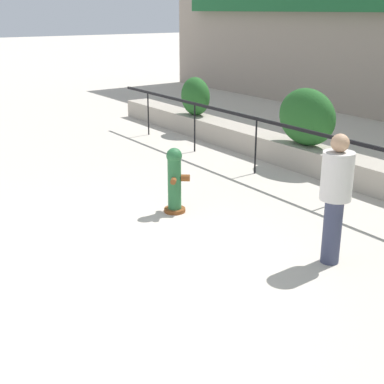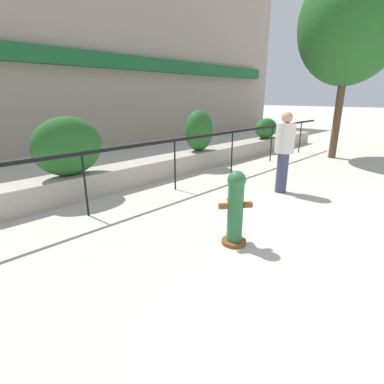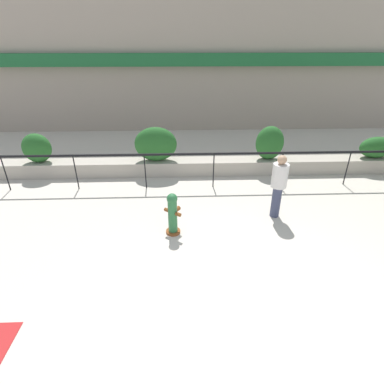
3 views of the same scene
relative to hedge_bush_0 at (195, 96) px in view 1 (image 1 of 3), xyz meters
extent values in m
plane|color=beige|center=(5.84, -6.00, -1.00)|extent=(120.00, 120.00, 0.00)
cube|color=#ADA393|center=(5.84, 0.00, -0.75)|extent=(18.00, 0.70, 0.50)
cube|color=black|center=(5.84, -1.10, 0.12)|extent=(15.00, 0.05, 0.06)
cylinder|color=black|center=(-0.59, -1.10, -0.42)|extent=(0.04, 0.04, 1.15)
cylinder|color=black|center=(1.55, -1.10, -0.42)|extent=(0.04, 0.04, 1.15)
cylinder|color=black|center=(3.70, -1.10, -0.42)|extent=(0.04, 0.04, 1.15)
cylinder|color=black|center=(5.84, -1.10, -0.42)|extent=(0.04, 0.04, 1.15)
ellipsoid|color=#235B23|center=(0.00, 0.00, 0.00)|extent=(0.96, 0.64, 0.99)
ellipsoid|color=#235B23|center=(3.98, 0.00, 0.09)|extent=(1.43, 0.70, 1.17)
cylinder|color=brown|center=(4.60, -3.61, -0.97)|extent=(0.49, 0.49, 0.06)
cylinder|color=#286638|center=(4.60, -3.61, -0.51)|extent=(0.31, 0.31, 0.85)
sphere|color=#286638|center=(4.60, -3.61, -0.04)|extent=(0.25, 0.25, 0.25)
cylinder|color=brown|center=(4.71, -3.47, -0.41)|extent=(0.17, 0.18, 0.11)
cylinder|color=brown|center=(4.74, -3.72, -0.41)|extent=(0.15, 0.15, 0.09)
cylinder|color=brown|center=(4.46, -3.51, -0.41)|extent=(0.15, 0.15, 0.09)
cylinder|color=#383D56|center=(7.32, -2.93, -0.56)|extent=(0.29, 0.29, 0.88)
cylinder|color=silver|center=(7.32, -2.93, 0.19)|extent=(0.49, 0.49, 0.62)
sphere|color=tan|center=(7.32, -2.93, 0.62)|extent=(0.23, 0.23, 0.23)
camera|label=1|loc=(11.55, -8.04, 2.17)|focal=50.00mm
camera|label=2|loc=(1.35, -5.84, 1.04)|focal=28.00mm
camera|label=3|loc=(4.84, -9.74, 3.31)|focal=28.00mm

